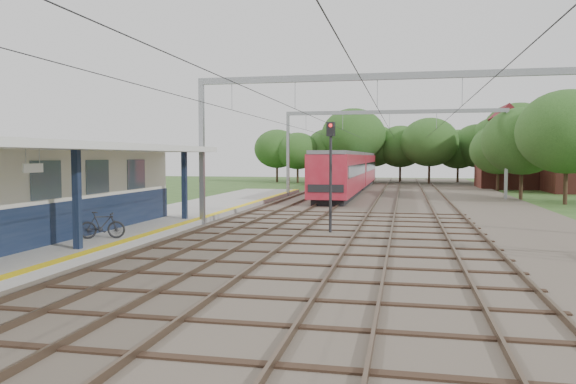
# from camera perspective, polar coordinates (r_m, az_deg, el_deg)

# --- Properties ---
(ground) EXTENTS (160.00, 160.00, 0.00)m
(ground) POSITION_cam_1_polar(r_m,az_deg,el_deg) (11.63, -11.45, -13.08)
(ground) COLOR #2D4C1E
(ground) RESTS_ON ground
(ballast_bed) EXTENTS (18.00, 90.00, 0.10)m
(ballast_bed) POSITION_cam_1_polar(r_m,az_deg,el_deg) (40.36, 11.12, -1.11)
(ballast_bed) COLOR #473D33
(ballast_bed) RESTS_ON ground
(platform) EXTENTS (5.00, 52.00, 0.35)m
(platform) POSITION_cam_1_polar(r_m,az_deg,el_deg) (27.19, -14.37, -3.16)
(platform) COLOR gray
(platform) RESTS_ON ground
(yellow_stripe) EXTENTS (0.45, 52.00, 0.01)m
(yellow_stripe) POSITION_cam_1_polar(r_m,az_deg,el_deg) (26.26, -9.95, -2.94)
(yellow_stripe) COLOR yellow
(yellow_stripe) RESTS_ON platform
(station_building) EXTENTS (3.41, 18.00, 3.40)m
(station_building) POSITION_cam_1_polar(r_m,az_deg,el_deg) (21.81, -25.87, -0.12)
(station_building) COLOR beige
(station_building) RESTS_ON platform
(canopy) EXTENTS (6.40, 20.00, 3.44)m
(canopy) POSITION_cam_1_polar(r_m,az_deg,el_deg) (20.30, -25.23, 4.16)
(canopy) COLOR #101B33
(canopy) RESTS_ON platform
(rail_tracks) EXTENTS (11.80, 88.00, 0.15)m
(rail_tracks) POSITION_cam_1_polar(r_m,az_deg,el_deg) (40.46, 7.58, -0.89)
(rail_tracks) COLOR brown
(rail_tracks) RESTS_ON ballast_bed
(catenary_system) EXTENTS (17.22, 88.00, 7.00)m
(catenary_system) POSITION_cam_1_polar(r_m,az_deg,el_deg) (35.59, 10.15, 7.07)
(catenary_system) COLOR gray
(catenary_system) RESTS_ON ground
(tree_band) EXTENTS (31.72, 30.88, 8.82)m
(tree_band) POSITION_cam_1_polar(r_m,az_deg,el_deg) (67.37, 11.31, 4.90)
(tree_band) COLOR #382619
(tree_band) RESTS_ON ground
(house_far) EXTENTS (8.00, 6.12, 8.66)m
(house_far) POSITION_cam_1_polar(r_m,az_deg,el_deg) (63.30, 22.34, 3.26)
(house_far) COLOR brown
(house_far) RESTS_ON ground
(bicycle) EXTENTS (1.70, 0.97, 0.98)m
(bicycle) POSITION_cam_1_polar(r_m,az_deg,el_deg) (21.50, -18.37, -3.21)
(bicycle) COLOR black
(bicycle) RESTS_ON platform
(train) EXTENTS (2.76, 34.40, 3.64)m
(train) POSITION_cam_1_polar(r_m,az_deg,el_deg) (52.92, 6.43, 2.19)
(train) COLOR black
(train) RESTS_ON ballast_bed
(signal_post) EXTENTS (0.37, 0.31, 4.79)m
(signal_post) POSITION_cam_1_polar(r_m,az_deg,el_deg) (23.83, 4.35, 3.11)
(signal_post) COLOR black
(signal_post) RESTS_ON ground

